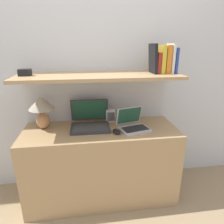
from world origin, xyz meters
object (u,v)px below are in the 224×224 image
object	(u,v)px
book_black	(153,59)
laptop_small	(133,125)
computer_mouse	(117,131)
book_blue	(173,60)
router_box	(111,116)
book_yellow	(161,59)
book_red	(157,63)
shelf_gadget	(25,72)
book_orange	(166,59)
laptop_large	(90,122)
book_white	(170,58)
table_lamp	(42,108)

from	to	relation	value
book_black	laptop_small	bearing A→B (deg)	-152.57
computer_mouse	book_blue	distance (m)	0.82
router_box	book_yellow	world-z (taller)	book_yellow
book_red	shelf_gadget	world-z (taller)	book_red
book_orange	shelf_gadget	xyz separation A→B (m)	(-1.22, 0.00, -0.09)
laptop_large	book_blue	world-z (taller)	book_blue
laptop_large	book_white	bearing A→B (deg)	-0.53
router_box	book_black	xyz separation A→B (m)	(0.37, -0.11, 0.56)
book_white	book_black	world-z (taller)	same
computer_mouse	router_box	distance (m)	0.29
book_orange	shelf_gadget	distance (m)	1.22
book_blue	shelf_gadget	size ratio (longest dim) A/B	2.30
shelf_gadget	book_red	bearing A→B (deg)	0.00
book_white	computer_mouse	bearing A→B (deg)	-161.00
laptop_large	book_orange	size ratio (longest dim) A/B	1.50
book_yellow	book_red	distance (m)	0.05
table_lamp	computer_mouse	size ratio (longest dim) A/B	2.68
book_orange	shelf_gadget	size ratio (longest dim) A/B	2.52
shelf_gadget	laptop_small	bearing A→B (deg)	-6.07
table_lamp	book_red	distance (m)	1.11
book_black	computer_mouse	bearing A→B (deg)	-153.37
computer_mouse	shelf_gadget	distance (m)	0.92
laptop_small	book_black	xyz separation A→B (m)	(0.19, 0.10, 0.58)
book_white	book_blue	bearing A→B (deg)	-0.00
table_lamp	book_yellow	distance (m)	1.16
laptop_large	laptop_small	size ratio (longest dim) A/B	1.18
router_box	book_yellow	distance (m)	0.71
router_box	book_blue	bearing A→B (deg)	-11.62
book_orange	table_lamp	bearing A→B (deg)	178.28
laptop_large	shelf_gadget	distance (m)	0.70
computer_mouse	book_yellow	xyz separation A→B (m)	(0.43, 0.18, 0.60)
book_yellow	table_lamp	bearing A→B (deg)	178.20
laptop_large	book_red	distance (m)	0.81
shelf_gadget	computer_mouse	bearing A→B (deg)	-13.25
table_lamp	book_orange	world-z (taller)	book_orange
computer_mouse	book_yellow	world-z (taller)	book_yellow
book_orange	book_yellow	distance (m)	0.05
shelf_gadget	book_blue	bearing A→B (deg)	-0.00
book_blue	book_black	size ratio (longest dim) A/B	0.86
table_lamp	book_white	distance (m)	1.24
table_lamp	computer_mouse	bearing A→B (deg)	-17.75
laptop_large	router_box	xyz separation A→B (m)	(0.21, 0.11, 0.01)
book_orange	computer_mouse	bearing A→B (deg)	-159.60
computer_mouse	laptop_small	bearing A→B (deg)	25.71
laptop_small	shelf_gadget	xyz separation A→B (m)	(-0.91, 0.10, 0.48)
book_black	book_orange	bearing A→B (deg)	0.00
table_lamp	book_orange	distance (m)	1.20
computer_mouse	book_orange	world-z (taller)	book_orange
book_yellow	shelf_gadget	world-z (taller)	book_yellow
router_box	book_red	world-z (taller)	book_red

